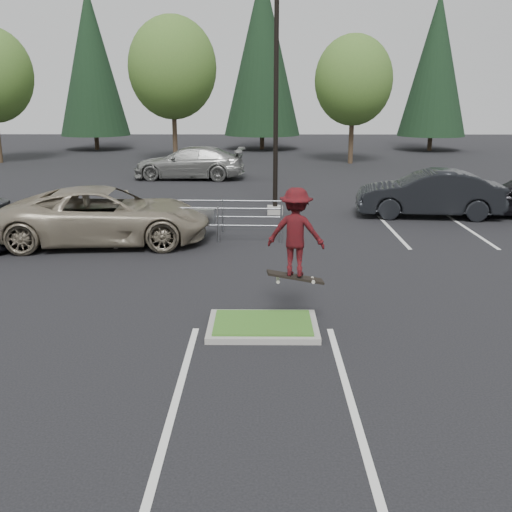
{
  "coord_description": "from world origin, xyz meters",
  "views": [
    {
      "loc": [
        -0.03,
        -11.23,
        4.57
      ],
      "look_at": [
        -0.15,
        1.5,
        1.12
      ],
      "focal_mm": 42.0,
      "sensor_mm": 36.0,
      "label": 1
    }
  ],
  "objects_px": {
    "car_r_charc": "(429,194)",
    "car_l_tan": "(106,216)",
    "skateboarder": "(296,233)",
    "car_far_silver": "(190,163)",
    "light_pole": "(276,94)",
    "cart_corral": "(207,216)",
    "decid_b": "(173,71)",
    "conif_c": "(436,65)",
    "conif_b": "(262,53)",
    "decid_c": "(353,83)",
    "conif_a": "(91,62)"
  },
  "relations": [
    {
      "from": "skateboarder",
      "to": "car_far_silver",
      "type": "xyz_separation_m",
      "value": [
        -4.67,
        21.79,
        -1.06
      ]
    },
    {
      "from": "light_pole",
      "to": "car_r_charc",
      "type": "bearing_deg",
      "value": -4.87
    },
    {
      "from": "decid_b",
      "to": "car_r_charc",
      "type": "relative_size",
      "value": 1.78
    },
    {
      "from": "cart_corral",
      "to": "car_far_silver",
      "type": "xyz_separation_m",
      "value": [
        -2.19,
        13.98,
        0.17
      ]
    },
    {
      "from": "car_l_tan",
      "to": "car_far_silver",
      "type": "height_order",
      "value": "car_l_tan"
    },
    {
      "from": "car_r_charc",
      "to": "car_l_tan",
      "type": "bearing_deg",
      "value": -63.13
    },
    {
      "from": "decid_c",
      "to": "conif_c",
      "type": "xyz_separation_m",
      "value": [
        8.01,
        9.67,
        1.59
      ]
    },
    {
      "from": "skateboarder",
      "to": "car_l_tan",
      "type": "xyz_separation_m",
      "value": [
        -5.55,
        6.9,
        -1.05
      ]
    },
    {
      "from": "conif_b",
      "to": "car_far_silver",
      "type": "distance_m",
      "value": 20.17
    },
    {
      "from": "decid_c",
      "to": "conif_b",
      "type": "distance_m",
      "value": 12.51
    },
    {
      "from": "car_l_tan",
      "to": "car_r_charc",
      "type": "xyz_separation_m",
      "value": [
        11.27,
        4.39,
        0.0
      ]
    },
    {
      "from": "decid_b",
      "to": "skateboarder",
      "type": "distance_m",
      "value": 31.32
    },
    {
      "from": "light_pole",
      "to": "conif_b",
      "type": "distance_m",
      "value": 28.69
    },
    {
      "from": "skateboarder",
      "to": "car_l_tan",
      "type": "bearing_deg",
      "value": -39.32
    },
    {
      "from": "light_pole",
      "to": "conif_c",
      "type": "bearing_deg",
      "value": 63.85
    },
    {
      "from": "car_r_charc",
      "to": "decid_b",
      "type": "bearing_deg",
      "value": -141.42
    },
    {
      "from": "car_r_charc",
      "to": "car_far_silver",
      "type": "xyz_separation_m",
      "value": [
        -10.38,
        10.5,
        -0.01
      ]
    },
    {
      "from": "light_pole",
      "to": "cart_corral",
      "type": "bearing_deg",
      "value": -120.38
    },
    {
      "from": "conif_a",
      "to": "car_l_tan",
      "type": "height_order",
      "value": "conif_a"
    },
    {
      "from": "car_r_charc",
      "to": "conif_c",
      "type": "bearing_deg",
      "value": 170.3
    },
    {
      "from": "car_r_charc",
      "to": "car_far_silver",
      "type": "relative_size",
      "value": 0.89
    },
    {
      "from": "car_l_tan",
      "to": "decid_b",
      "type": "bearing_deg",
      "value": -1.99
    },
    {
      "from": "light_pole",
      "to": "car_r_charc",
      "type": "distance_m",
      "value": 6.93
    },
    {
      "from": "conif_b",
      "to": "car_far_silver",
      "type": "relative_size",
      "value": 2.37
    },
    {
      "from": "light_pole",
      "to": "decid_b",
      "type": "height_order",
      "value": "light_pole"
    },
    {
      "from": "decid_b",
      "to": "conif_a",
      "type": "distance_m",
      "value": 12.43
    },
    {
      "from": "conif_c",
      "to": "car_far_silver",
      "type": "height_order",
      "value": "conif_c"
    },
    {
      "from": "decid_b",
      "to": "conif_c",
      "type": "xyz_separation_m",
      "value": [
        20.01,
        8.97,
        0.8
      ]
    },
    {
      "from": "car_l_tan",
      "to": "car_r_charc",
      "type": "distance_m",
      "value": 12.09
    },
    {
      "from": "cart_corral",
      "to": "car_l_tan",
      "type": "xyz_separation_m",
      "value": [
        -3.07,
        -0.91,
        0.17
      ]
    },
    {
      "from": "decid_b",
      "to": "skateboarder",
      "type": "relative_size",
      "value": 4.98
    },
    {
      "from": "conif_b",
      "to": "conif_c",
      "type": "bearing_deg",
      "value": -4.09
    },
    {
      "from": "car_r_charc",
      "to": "light_pole",
      "type": "bearing_deg",
      "value": -89.32
    },
    {
      "from": "car_l_tan",
      "to": "car_far_silver",
      "type": "relative_size",
      "value": 1.05
    },
    {
      "from": "conif_c",
      "to": "conif_b",
      "type": "bearing_deg",
      "value": 175.91
    },
    {
      "from": "car_l_tan",
      "to": "conif_c",
      "type": "bearing_deg",
      "value": -34.96
    },
    {
      "from": "car_r_charc",
      "to": "conif_b",
      "type": "bearing_deg",
      "value": -162.07
    },
    {
      "from": "light_pole",
      "to": "car_r_charc",
      "type": "relative_size",
      "value": 1.87
    },
    {
      "from": "decid_b",
      "to": "conif_a",
      "type": "relative_size",
      "value": 0.74
    },
    {
      "from": "light_pole",
      "to": "car_l_tan",
      "type": "relative_size",
      "value": 1.58
    },
    {
      "from": "decid_b",
      "to": "car_l_tan",
      "type": "relative_size",
      "value": 1.5
    },
    {
      "from": "conif_b",
      "to": "conif_c",
      "type": "xyz_separation_m",
      "value": [
        14.0,
        -1.0,
        -1.0
      ]
    },
    {
      "from": "conif_a",
      "to": "car_l_tan",
      "type": "relative_size",
      "value": 2.03
    },
    {
      "from": "skateboarder",
      "to": "conif_b",
      "type": "bearing_deg",
      "value": -77.21
    },
    {
      "from": "cart_corral",
      "to": "skateboarder",
      "type": "xyz_separation_m",
      "value": [
        2.48,
        -7.81,
        1.23
      ]
    },
    {
      "from": "decid_b",
      "to": "car_r_charc",
      "type": "height_order",
      "value": "decid_b"
    },
    {
      "from": "conif_c",
      "to": "cart_corral",
      "type": "bearing_deg",
      "value": -116.7
    },
    {
      "from": "conif_a",
      "to": "decid_c",
      "type": "bearing_deg",
      "value": -26.96
    },
    {
      "from": "conif_c",
      "to": "cart_corral",
      "type": "relative_size",
      "value": 3.06
    },
    {
      "from": "decid_b",
      "to": "conif_c",
      "type": "relative_size",
      "value": 0.77
    }
  ]
}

